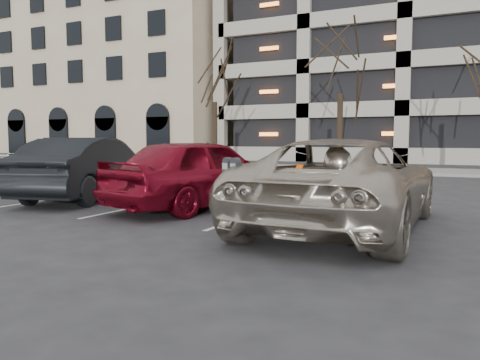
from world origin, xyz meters
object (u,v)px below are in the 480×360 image
tree_b (341,46)px  car_silver (55,169)px  car_red (201,173)px  parking_meter (232,179)px  car_dark (89,168)px  tree_a (215,62)px  suv_silver (345,183)px

tree_b → car_silver: size_ratio=1.99×
car_red → parking_meter: bearing=141.9°
car_red → car_dark: (-3.45, 0.19, 0.00)m
tree_a → car_silver: bearing=-85.8°
car_red → car_dark: bearing=11.7°
suv_silver → parking_meter: bearing=59.7°
suv_silver → tree_a: bearing=-53.2°
car_dark → parking_meter: bearing=137.2°
parking_meter → car_silver: 9.72m
tree_a → car_silver: 13.34m
car_red → car_silver: car_red is taller
parking_meter → tree_a: bearing=140.1°
car_red → car_silver: size_ratio=1.10×
parking_meter → suv_silver: 2.33m
tree_b → car_dark: 15.10m
parking_meter → car_silver: size_ratio=0.30×
suv_silver → car_red: size_ratio=1.21×
tree_a → parking_meter: size_ratio=6.40×
parking_meter → car_silver: bearing=172.3°
parking_meter → suv_silver: (1.22, 1.98, -0.18)m
parking_meter → car_dark: 6.50m
tree_a → car_dark: size_ratio=1.66×
parking_meter → suv_silver: bearing=79.3°
parking_meter → car_red: bearing=148.0°
car_red → tree_a: bearing=-47.9°
parking_meter → car_red: 3.71m
tree_b → car_silver: tree_b is taller
tree_b → parking_meter: (2.42, -16.92, -5.09)m
tree_b → parking_meter: bearing=-81.9°
parking_meter → car_dark: bearing=172.0°
car_silver → tree_b: bearing=-132.2°
tree_a → car_silver: tree_a is taller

